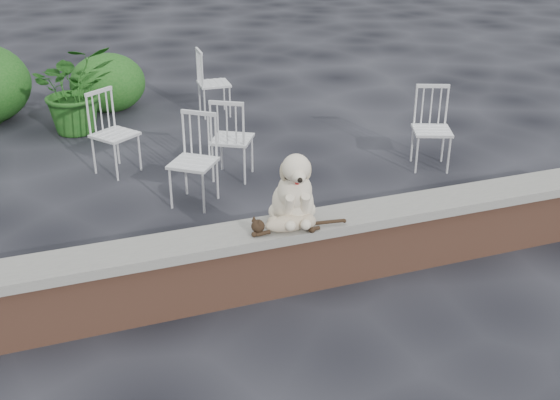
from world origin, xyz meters
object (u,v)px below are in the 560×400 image
object	(u,v)px
cat	(290,222)
chair_b	(193,161)
chair_a	(115,133)
chair_c	(232,138)
dog	(293,185)
chair_e	(214,82)
potted_plant_a	(75,89)
chair_d	(432,129)

from	to	relation	value
cat	chair_b	size ratio (longest dim) A/B	0.96
chair_a	chair_c	world-z (taller)	same
dog	chair_a	bearing A→B (deg)	120.73
chair_e	potted_plant_a	bearing A→B (deg)	95.19
chair_d	potted_plant_a	bearing A→B (deg)	165.93
chair_a	potted_plant_a	world-z (taller)	potted_plant_a
cat	chair_c	xyz separation A→B (m)	(0.25, 2.47, -0.19)
chair_b	potted_plant_a	xyz separation A→B (m)	(-0.92, 2.72, 0.11)
dog	chair_b	bearing A→B (deg)	113.77
chair_d	potted_plant_a	size ratio (longest dim) A/B	0.80
chair_c	chair_d	bearing A→B (deg)	-161.86
cat	potted_plant_a	size ratio (longest dim) A/B	0.77
chair_e	chair_c	bearing A→B (deg)	172.82
dog	chair_b	size ratio (longest dim) A/B	0.67
chair_e	chair_d	size ratio (longest dim) A/B	1.00
chair_b	chair_a	size ratio (longest dim) A/B	1.00
dog	potted_plant_a	bearing A→B (deg)	117.58
chair_e	chair_a	world-z (taller)	same
chair_d	dog	bearing A→B (deg)	-121.22
potted_plant_a	chair_b	bearing A→B (deg)	-71.21
potted_plant_a	chair_c	bearing A→B (deg)	-55.63
chair_e	cat	bearing A→B (deg)	174.94
cat	potted_plant_a	distance (m)	4.81
chair_b	chair_d	xyz separation A→B (m)	(2.80, 0.03, 0.00)
chair_e	chair_b	bearing A→B (deg)	163.73
cat	chair_d	distance (m)	3.16
chair_e	chair_d	bearing A→B (deg)	-143.79
chair_a	chair_e	bearing A→B (deg)	10.89
cat	chair_b	world-z (taller)	chair_b
chair_b	chair_e	world-z (taller)	same
chair_e	chair_d	world-z (taller)	same
dog	chair_c	bearing A→B (deg)	96.99
dog	cat	distance (m)	0.29
dog	cat	xyz separation A→B (m)	(-0.08, -0.15, -0.24)
chair_e	dog	bearing A→B (deg)	175.68
chair_a	chair_b	bearing A→B (deg)	-96.08
chair_a	potted_plant_a	size ratio (longest dim) A/B	0.80
chair_e	chair_c	xyz separation A→B (m)	(-0.40, -2.26, 0.00)
chair_d	chair_c	size ratio (longest dim) A/B	1.00
dog	potted_plant_a	xyz separation A→B (m)	(-1.32, 4.50, -0.31)
chair_a	chair_d	world-z (taller)	same
cat	chair_c	bearing A→B (deg)	95.40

